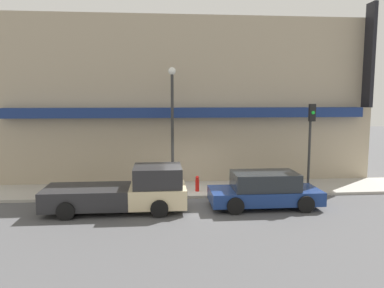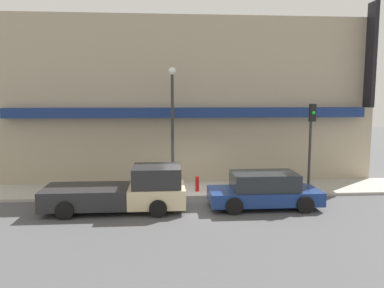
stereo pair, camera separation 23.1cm
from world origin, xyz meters
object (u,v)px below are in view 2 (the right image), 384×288
(parked_car, at_px, (264,190))
(fire_hydrant, at_px, (197,184))
(pickup_truck, at_px, (125,191))
(traffic_light, at_px, (311,132))
(street_lamp, at_px, (172,114))

(parked_car, height_order, fire_hydrant, parked_car)
(pickup_truck, bearing_deg, traffic_light, 15.62)
(street_lamp, bearing_deg, traffic_light, -9.79)
(parked_car, xyz_separation_m, traffic_light, (2.72, 2.00, 2.21))
(street_lamp, distance_m, traffic_light, 6.54)
(pickup_truck, relative_size, parked_car, 1.23)
(traffic_light, bearing_deg, fire_hydrant, 176.38)
(fire_hydrant, bearing_deg, street_lamp, 145.61)
(pickup_truck, relative_size, traffic_light, 1.36)
(pickup_truck, relative_size, street_lamp, 0.96)
(fire_hydrant, height_order, street_lamp, street_lamp)
(pickup_truck, xyz_separation_m, fire_hydrant, (3.11, 2.33, -0.29))
(parked_car, relative_size, street_lamp, 0.78)
(parked_car, height_order, traffic_light, traffic_light)
(parked_car, distance_m, traffic_light, 4.04)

